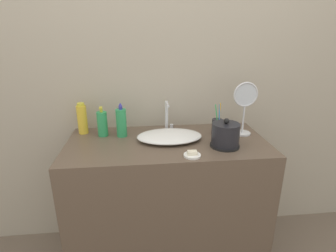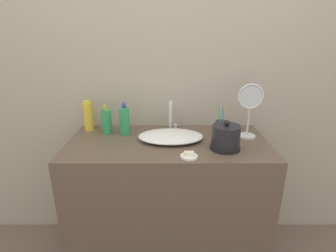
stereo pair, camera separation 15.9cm
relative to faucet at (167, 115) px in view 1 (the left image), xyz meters
name	(u,v)px [view 1 (the left image)]	position (x,y,z in m)	size (l,w,h in m)	color
wall_back	(162,67)	(-0.02, 0.12, 0.31)	(6.00, 0.04, 2.60)	#ADA38E
vanity_counter	(167,201)	(-0.02, -0.19, -0.55)	(1.24, 0.59, 0.88)	brown
sink_basin	(169,136)	(-0.01, -0.17, -0.09)	(0.41, 0.27, 0.05)	white
faucet	(167,115)	(0.00, 0.00, 0.00)	(0.06, 0.11, 0.21)	silver
electric_kettle	(225,136)	(0.31, -0.31, -0.04)	(0.17, 0.17, 0.17)	black
toothbrush_cup	(217,126)	(0.32, -0.10, -0.06)	(0.07, 0.07, 0.22)	#232328
lotion_bottle	(102,124)	(-0.43, -0.05, -0.03)	(0.07, 0.07, 0.20)	#2D9956
shampoo_bottle	(82,119)	(-0.57, 0.01, -0.01)	(0.06, 0.06, 0.21)	gold
mouthwash_bottle	(121,122)	(-0.31, -0.07, -0.02)	(0.07, 0.07, 0.22)	#2D9956
soap_dish	(192,155)	(0.09, -0.42, -0.10)	(0.09, 0.09, 0.03)	white
vanity_mirror	(245,105)	(0.49, -0.12, 0.09)	(0.16, 0.11, 0.35)	silver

